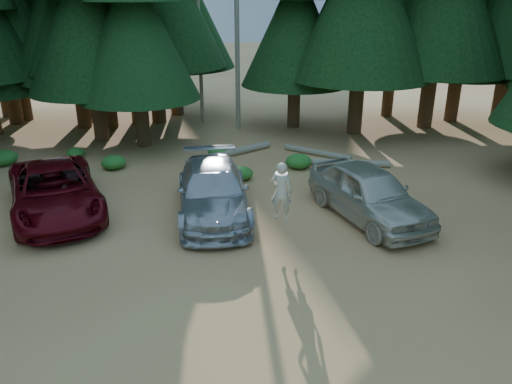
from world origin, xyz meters
TOP-DOWN VIEW (x-y plane):
  - ground at (0.00, 0.00)m, footprint 160.00×160.00m
  - forest_belt_north at (0.00, 15.00)m, footprint 36.00×7.00m
  - snag_front at (0.80, 14.50)m, footprint 0.24×0.24m
  - snag_back at (-1.20, 16.00)m, footprint 0.20×0.20m
  - red_pickup at (-5.24, 3.70)m, footprint 4.75×6.40m
  - silver_minivan_center at (-0.07, 3.48)m, footprint 2.74×5.71m
  - silver_minivan_right at (4.95, 2.98)m, footprint 3.73×5.46m
  - frisbee_player at (2.00, 1.69)m, footprint 0.75×0.61m
  - log_left at (0.39, 9.63)m, footprint 3.78×2.90m
  - log_mid at (4.33, 9.62)m, footprint 2.80×2.11m
  - log_right at (4.94, 8.21)m, footprint 4.37×0.95m
  - shrub_far_left at (-9.18, 8.86)m, footprint 1.14×1.14m
  - shrub_left at (-6.43, 9.74)m, footprint 0.79×0.79m
  - shrub_center_left at (-4.40, 8.17)m, footprint 1.00×1.00m
  - shrub_center_right at (-0.15, 9.70)m, footprint 0.90×0.90m
  - shrub_right at (0.89, 6.70)m, footprint 0.90×0.90m
  - shrub_far_right at (3.28, 7.97)m, footprint 1.06×1.06m

SIDE VIEW (x-z plane):
  - ground at x=0.00m, z-range 0.00..0.00m
  - forest_belt_north at x=0.00m, z-range -11.00..11.00m
  - log_mid at x=4.33m, z-range 0.00..0.27m
  - log_right at x=4.94m, z-range 0.00..0.28m
  - log_left at x=0.39m, z-range 0.00..0.32m
  - shrub_left at x=-6.43m, z-range 0.00..0.43m
  - shrub_right at x=0.89m, z-range 0.00..0.50m
  - shrub_center_right at x=-0.15m, z-range 0.00..0.50m
  - shrub_center_left at x=-4.40m, z-range 0.00..0.55m
  - shrub_far_right at x=3.28m, z-range 0.00..0.59m
  - shrub_far_left at x=-9.18m, z-range 0.00..0.63m
  - silver_minivan_center at x=-0.07m, z-range 0.00..1.61m
  - red_pickup at x=-5.24m, z-range 0.00..1.62m
  - silver_minivan_right at x=4.95m, z-range 0.00..1.72m
  - frisbee_player at x=2.00m, z-range 0.60..2.37m
  - snag_back at x=-1.20m, z-range 0.00..10.00m
  - snag_front at x=0.80m, z-range 0.00..12.00m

